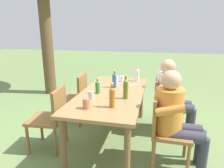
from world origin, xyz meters
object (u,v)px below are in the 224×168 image
Objects in this scene: chair_near_right at (163,103)px; bottle_green at (98,87)px; bottle_olive at (126,88)px; chair_near_left at (165,127)px; bottle_amber at (112,97)px; cup_white at (116,79)px; cup_terracotta at (86,104)px; person_in_white_shirt at (176,115)px; table_knife at (129,85)px; cup_steel at (91,95)px; cup_glass at (122,79)px; chair_far_left at (52,115)px; bottle_blue at (114,80)px; dining_table at (112,98)px; person_in_plaid_shirt at (171,93)px; chair_far_right at (76,96)px; bottle_clear at (137,75)px.

bottle_green is (-0.52, 0.92, 0.35)m from chair_near_right.
chair_near_left is at bearing -110.63° from bottle_olive.
bottle_amber is (-0.46, -0.31, 0.03)m from bottle_green.
bottle_amber is 2.58× the size of cup_white.
bottle_green reaches higher than cup_terracotta.
bottle_olive is at bearing 72.57° from person_in_white_shirt.
table_knife is at bearing -37.84° from bottle_green.
bottle_green is 0.24m from cup_steel.
chair_far_left is at bearing 143.16° from cup_glass.
chair_near_right is 3.16× the size of bottle_blue.
cup_white is at bearing 42.99° from person_in_white_shirt.
dining_table is at bearing 177.01° from cup_glass.
bottle_olive is 1.71× the size of table_knife.
bottle_olive reaches higher than cup_glass.
chair_near_left is 3.16× the size of bottle_blue.
cup_steel is (0.08, 0.94, 0.30)m from chair_near_left.
bottle_amber is at bearing -69.61° from cup_terracotta.
chair_near_right is 1.22m from bottle_amber.
person_in_white_shirt is at bearing 180.00° from person_in_plaid_shirt.
bottle_amber reaches higher than bottle_blue.
cup_terracotta reaches higher than cup_white.
bottle_blue is (0.66, 0.76, 0.37)m from chair_near_left.
bottle_green is 1.19× the size of table_knife.
chair_near_right is at bearing -90.09° from chair_far_right.
cup_white is (0.30, 0.03, -0.06)m from bottle_blue.
cup_terracotta is (-0.24, 0.99, 0.15)m from person_in_white_shirt.
cup_glass is at bearing 75.02° from chair_near_right.
bottle_olive is 0.94m from bottle_clear.
bottle_olive is 0.63m from table_knife.
cup_white is (1.10, 0.18, -0.07)m from bottle_amber.
person_in_plaid_shirt is 0.66m from bottle_clear.
dining_table is at bearing -60.65° from chair_far_left.
person_in_plaid_shirt is at bearing -97.34° from cup_white.
bottle_clear is (0.28, -1.03, 0.37)m from chair_far_right.
chair_near_left is at bearing -158.14° from bottle_clear.
bottle_clear is at bearing -22.12° from dining_table.
person_in_white_shirt reaches higher than chair_far_left.
bottle_green is at bearing 118.73° from dining_table.
person_in_white_shirt is 4.28× the size of bottle_blue.
person_in_plaid_shirt is 4.34× the size of bottle_clear.
bottle_clear is 2.38× the size of cup_white.
bottle_amber is at bearing 172.89° from bottle_clear.
dining_table is 0.86m from chair_far_left.
table_knife is (0.39, -0.20, 0.09)m from dining_table.
bottle_amber is 1.58× the size of table_knife.
person_in_white_shirt is (-0.01, -1.59, 0.17)m from chair_far_left.
person_in_white_shirt is at bearing -141.81° from cup_glass.
cup_glass is at bearing -7.97° from cup_terracotta.
chair_far_left is at bearing 144.14° from cup_white.
person_in_plaid_shirt is (0.85, 0.00, 0.00)m from person_in_white_shirt.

